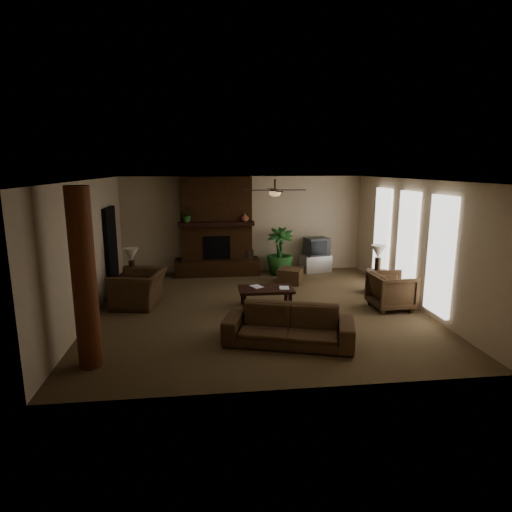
{
  "coord_description": "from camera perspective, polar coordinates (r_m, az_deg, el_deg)",
  "views": [
    {
      "loc": [
        -1.12,
        -8.85,
        3.06
      ],
      "look_at": [
        0.0,
        0.4,
        1.1
      ],
      "focal_mm": 29.81,
      "sensor_mm": 36.0,
      "label": 1
    }
  ],
  "objects": [
    {
      "name": "ceiling_fan",
      "position": [
        9.29,
        2.55,
        8.59
      ],
      "size": [
        1.35,
        1.35,
        0.37
      ],
      "color": "#312215",
      "rests_on": "ceiling"
    },
    {
      "name": "book_b",
      "position": [
        9.37,
        3.15,
        -3.53
      ],
      "size": [
        0.21,
        0.05,
        0.29
      ],
      "primitive_type": "imported",
      "rotation": [
        0.0,
        0.0,
        -0.13
      ],
      "color": "#999999",
      "rests_on": "coffee_table"
    },
    {
      "name": "log_column",
      "position": [
        6.91,
        -22.07,
        -2.92
      ],
      "size": [
        0.36,
        0.36,
        2.8
      ],
      "primitive_type": "cylinder",
      "color": "brown",
      "rests_on": "ground"
    },
    {
      "name": "tv_stand",
      "position": [
        12.75,
        7.99,
        -0.97
      ],
      "size": [
        0.95,
        0.69,
        0.5
      ],
      "primitive_type": "cube",
      "rotation": [
        0.0,
        0.0,
        0.24
      ],
      "color": "silver",
      "rests_on": "ground"
    },
    {
      "name": "mantel_vase",
      "position": [
        11.93,
        -1.5,
        5.19
      ],
      "size": [
        0.26,
        0.26,
        0.22
      ],
      "primitive_type": "imported",
      "rotation": [
        0.0,
        0.0,
        0.17
      ],
      "color": "#97523C",
      "rests_on": "fireplace"
    },
    {
      "name": "room_shell",
      "position": [
        9.08,
        0.3,
        1.34
      ],
      "size": [
        7.0,
        7.0,
        7.0
      ],
      "color": "brown",
      "rests_on": "ground"
    },
    {
      "name": "coffee_table",
      "position": [
        9.45,
        1.34,
        -4.65
      ],
      "size": [
        1.2,
        0.7,
        0.43
      ],
      "color": "black",
      "rests_on": "ground"
    },
    {
      "name": "tv",
      "position": [
        12.64,
        8.15,
        1.27
      ],
      "size": [
        0.74,
        0.65,
        0.52
      ],
      "color": "#39393C",
      "rests_on": "tv_stand"
    },
    {
      "name": "side_table_right",
      "position": [
        10.91,
        15.82,
        -3.37
      ],
      "size": [
        0.66,
        0.66,
        0.55
      ],
      "primitive_type": "cube",
      "rotation": [
        0.0,
        0.0,
        -0.41
      ],
      "color": "black",
      "rests_on": "ground"
    },
    {
      "name": "lamp_left",
      "position": [
        10.37,
        -16.39,
        -0.07
      ],
      "size": [
        0.42,
        0.42,
        0.65
      ],
      "color": "#312215",
      "rests_on": "side_table_left"
    },
    {
      "name": "fireplace",
      "position": [
        12.23,
        -5.32,
        2.87
      ],
      "size": [
        2.4,
        0.7,
        2.8
      ],
      "color": "#412511",
      "rests_on": "ground"
    },
    {
      "name": "floor_vase",
      "position": [
        12.35,
        -1.12,
        -0.41
      ],
      "size": [
        0.34,
        0.34,
        0.77
      ],
      "color": "black",
      "rests_on": "ground"
    },
    {
      "name": "floor_plant",
      "position": [
        12.29,
        3.2,
        -0.74
      ],
      "size": [
        0.96,
        1.45,
        0.76
      ],
      "primitive_type": "imported",
      "rotation": [
        0.0,
        0.0,
        -0.16
      ],
      "color": "#265522",
      "rests_on": "ground"
    },
    {
      "name": "side_table_left",
      "position": [
        10.59,
        -16.44,
        -3.87
      ],
      "size": [
        0.5,
        0.5,
        0.55
      ],
      "primitive_type": "cube",
      "rotation": [
        0.0,
        0.0,
        -0.01
      ],
      "color": "black",
      "rests_on": "ground"
    },
    {
      "name": "armchair_right",
      "position": [
        9.78,
        17.75,
        -4.28
      ],
      "size": [
        0.83,
        0.88,
        0.87
      ],
      "primitive_type": "imported",
      "rotation": [
        0.0,
        0.0,
        1.61
      ],
      "color": "#4B3420",
      "rests_on": "ground"
    },
    {
      "name": "windows",
      "position": [
        10.28,
        19.6,
        1.61
      ],
      "size": [
        0.08,
        3.65,
        2.35
      ],
      "color": "white",
      "rests_on": "ground"
    },
    {
      "name": "armchair_left",
      "position": [
        9.87,
        -15.49,
        -3.48
      ],
      "size": [
        0.97,
        1.31,
        1.04
      ],
      "primitive_type": "imported",
      "rotation": [
        0.0,
        0.0,
        -1.75
      ],
      "color": "#4B3420",
      "rests_on": "ground"
    },
    {
      "name": "ottoman",
      "position": [
        11.42,
        4.6,
        -2.67
      ],
      "size": [
        0.8,
        0.8,
        0.4
      ],
      "primitive_type": "cube",
      "rotation": [
        0.0,
        0.0,
        -0.43
      ],
      "color": "#4B3420",
      "rests_on": "ground"
    },
    {
      "name": "sofa",
      "position": [
        7.54,
        4.43,
        -8.5
      ],
      "size": [
        2.35,
        1.3,
        0.88
      ],
      "primitive_type": "imported",
      "rotation": [
        0.0,
        0.0,
        -0.3
      ],
      "color": "#4B3420",
      "rests_on": "ground"
    },
    {
      "name": "mantel_plant",
      "position": [
        11.88,
        -9.21,
        5.27
      ],
      "size": [
        0.42,
        0.45,
        0.33
      ],
      "primitive_type": "imported",
      "rotation": [
        0.0,
        0.0,
        -0.1
      ],
      "color": "#265522",
      "rests_on": "fireplace"
    },
    {
      "name": "doorway",
      "position": [
        11.09,
        -18.85,
        0.79
      ],
      "size": [
        0.1,
        1.0,
        2.1
      ],
      "primitive_type": "cube",
      "color": "black",
      "rests_on": "ground"
    },
    {
      "name": "lamp_right",
      "position": [
        10.72,
        16.09,
        0.33
      ],
      "size": [
        0.46,
        0.46,
        0.65
      ],
      "color": "#312215",
      "rests_on": "side_table_right"
    },
    {
      "name": "book_a",
      "position": [
        9.39,
        -0.5,
        -3.48
      ],
      "size": [
        0.21,
        0.11,
        0.29
      ],
      "primitive_type": "imported",
      "rotation": [
        0.0,
        0.0,
        0.43
      ],
      "color": "#999999",
      "rests_on": "coffee_table"
    }
  ]
}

